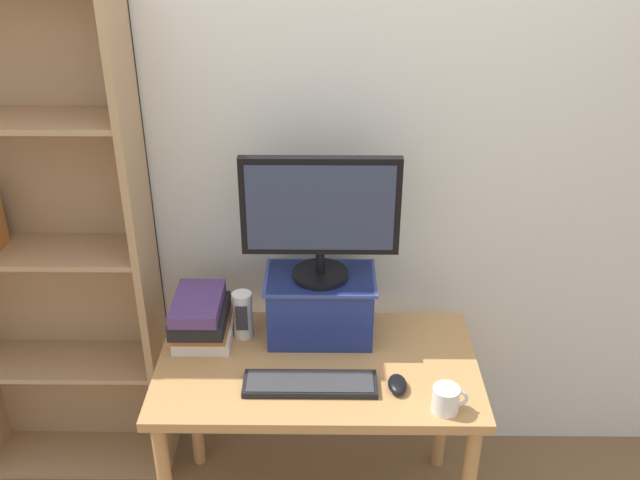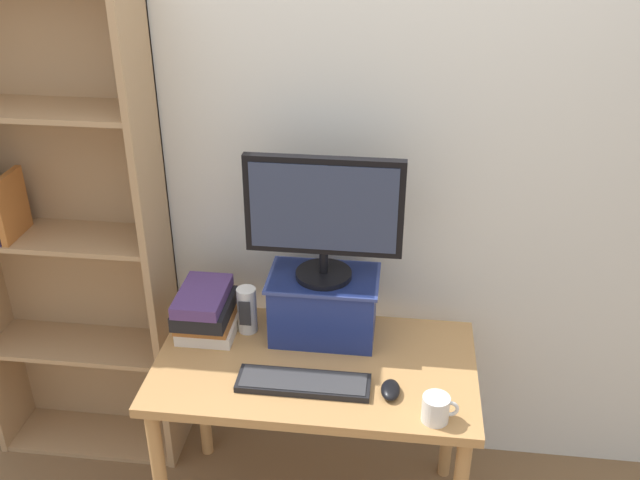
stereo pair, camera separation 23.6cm
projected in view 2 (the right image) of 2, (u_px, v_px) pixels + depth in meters
name	position (u px, v px, depth m)	size (l,w,h in m)	color
back_wall	(331.00, 165.00, 2.66)	(7.00, 0.08, 2.60)	silver
desk	(315.00, 384.00, 2.56)	(1.13, 0.63, 0.74)	#B7844C
bookshelf_unit	(59.00, 232.00, 2.77)	(0.79, 0.28, 2.03)	tan
riser_box	(324.00, 304.00, 2.61)	(0.40, 0.26, 0.25)	navy
computer_monitor	(324.00, 214.00, 2.43)	(0.55, 0.20, 0.46)	black
keyboard	(303.00, 383.00, 2.39)	(0.45, 0.13, 0.02)	black
computer_mouse	(390.00, 390.00, 2.35)	(0.06, 0.10, 0.04)	black
book_stack	(206.00, 311.00, 2.63)	(0.21, 0.27, 0.18)	silver
coffee_mug	(436.00, 409.00, 2.23)	(0.12, 0.09, 0.09)	white
desk_speaker	(247.00, 310.00, 2.64)	(0.07, 0.08, 0.18)	silver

